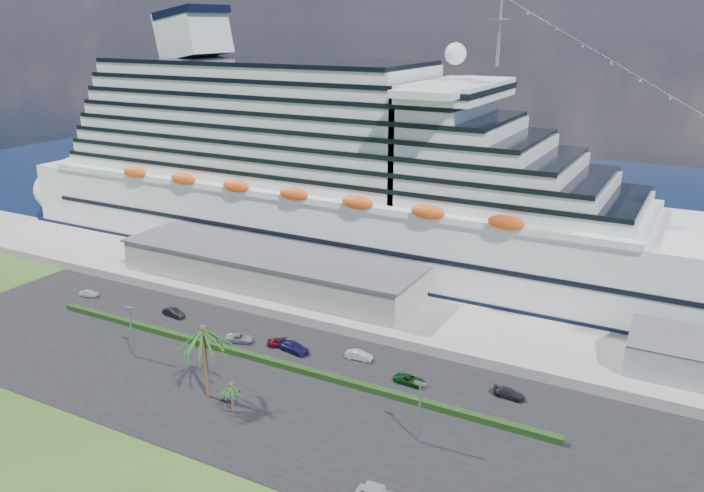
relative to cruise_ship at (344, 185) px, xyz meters
The scene contains 19 objects.
ground 69.56m from the cruise_ship, 71.40° to the right, with size 420.00×420.00×0.00m, color #2C4A18.
asphalt_lot 59.58m from the cruise_ship, 67.89° to the right, with size 140.00×38.00×0.12m, color black.
wharf 35.90m from the cruise_ship, 48.10° to the right, with size 240.00×20.00×1.80m, color gray.
water 71.40m from the cruise_ship, 71.93° to the left, with size 420.00×160.00×0.02m, color black.
cruise_ship is the anchor object (origin of this frame).
terminal_building 26.92m from the cruise_ship, 98.22° to the right, with size 61.00×15.00×6.30m.
hedge 52.41m from the cruise_ship, 74.26° to the right, with size 88.00×1.10×0.90m, color black.
lamp_post_left 57.50m from the cruise_ship, 96.59° to the right, with size 1.60×0.35×8.27m.
lamp_post_right 70.64m from the cruise_ship, 53.44° to the right, with size 1.60×0.35×8.27m.
palm_tall 61.56m from the cruise_ship, 79.12° to the right, with size 8.82×8.82×11.13m.
palm_short 65.13m from the cruise_ship, 74.52° to the right, with size 3.53×3.53×4.56m.
parked_car_0 55.17m from the cruise_ship, 127.14° to the right, with size 1.52×3.77×1.28m, color silver.
parked_car_1 45.92m from the cruise_ship, 105.39° to the right, with size 1.53×4.39×1.45m, color black.
parked_car_2 47.17m from the cruise_ship, 83.68° to the right, with size 2.11×4.58×1.27m, color gray.
parked_car_3 48.00m from the cruise_ship, 71.09° to the right, with size 2.17×5.35×1.55m, color #181446.
parked_car_4 46.71m from the cruise_ship, 74.40° to the right, with size 1.72×4.28×1.46m, color #5F0C17.
parked_car_5 49.92m from the cruise_ship, 58.37° to the right, with size 1.48×4.23×1.40m, color silver.
parked_car_6 57.83m from the cruise_ship, 51.34° to the right, with size 2.11×4.58×1.27m, color #0E3B14.
parked_car_7 64.98m from the cruise_ship, 39.81° to the right, with size 1.79×4.41×1.28m, color black.
Camera 1 is at (47.58, -60.20, 49.66)m, focal length 35.00 mm.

